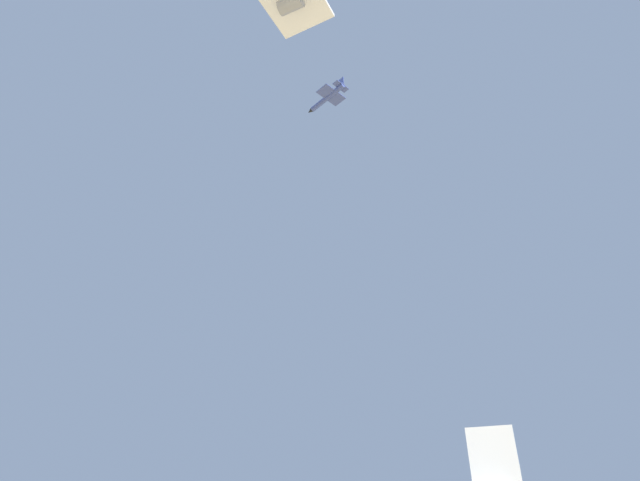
% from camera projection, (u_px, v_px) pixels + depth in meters
% --- Properties ---
extents(chase_jet_lead, '(14.41, 10.58, 4.00)m').
position_uv_depth(chase_jet_lead, '(327.00, 98.00, 145.51)').
color(chase_jet_lead, '#38478C').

